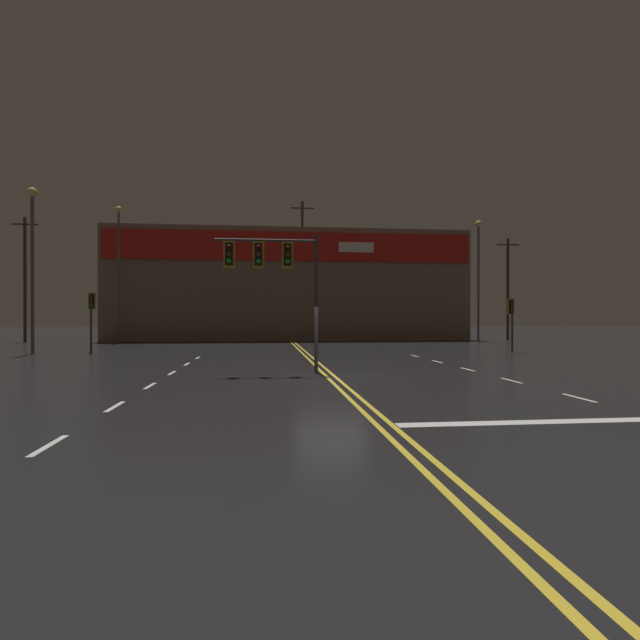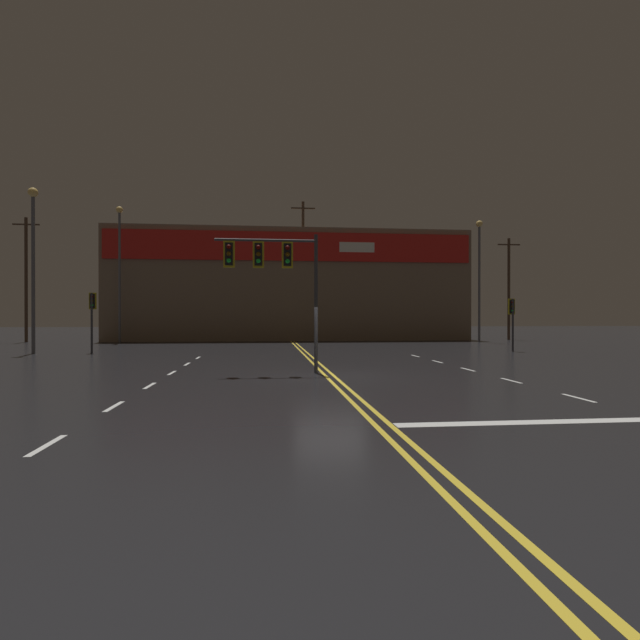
{
  "view_description": "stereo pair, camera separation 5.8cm",
  "coord_description": "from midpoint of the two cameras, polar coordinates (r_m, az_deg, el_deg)",
  "views": [
    {
      "loc": [
        -2.3,
        -17.59,
        2.1
      ],
      "look_at": [
        0.0,
        3.5,
        2.0
      ],
      "focal_mm": 28.0,
      "sensor_mm": 36.0,
      "label": 1
    },
    {
      "loc": [
        -2.24,
        -17.6,
        2.1
      ],
      "look_at": [
        0.0,
        3.5,
        2.0
      ],
      "focal_mm": 28.0,
      "sensor_mm": 36.0,
      "label": 2
    }
  ],
  "objects": [
    {
      "name": "traffic_signal_median",
      "position": [
        18.88,
        -5.57,
        6.33
      ],
      "size": [
        3.86,
        0.36,
        5.25
      ],
      "color": "#38383D",
      "rests_on": "ground"
    },
    {
      "name": "streetlight_far_left",
      "position": [
        45.45,
        -22.06,
        6.59
      ],
      "size": [
        0.56,
        0.56,
        11.46
      ],
      "color": "#59595E",
      "rests_on": "ground"
    },
    {
      "name": "utility_pole_row",
      "position": [
        45.51,
        -4.57,
        4.9
      ],
      "size": [
        45.78,
        0.26,
        12.68
      ],
      "color": "#4C3828",
      "rests_on": "ground"
    },
    {
      "name": "streetlight_near_right",
      "position": [
        45.28,
        17.62,
        5.94
      ],
      "size": [
        0.56,
        0.56,
        10.47
      ],
      "color": "#59595E",
      "rests_on": "ground"
    },
    {
      "name": "building_backdrop",
      "position": [
        49.68,
        -3.6,
        3.78
      ],
      "size": [
        33.29,
        10.23,
        10.26
      ],
      "color": "#7A6651",
      "rests_on": "ground"
    },
    {
      "name": "traffic_signal_corner_northwest",
      "position": [
        32.53,
        -24.69,
        1.19
      ],
      "size": [
        0.42,
        0.36,
        3.59
      ],
      "color": "#38383D",
      "rests_on": "ground"
    },
    {
      "name": "streetlight_median_approach",
      "position": [
        33.82,
        -30.07,
        7.14
      ],
      "size": [
        0.56,
        0.56,
        9.7
      ],
      "color": "#59595E",
      "rests_on": "ground"
    },
    {
      "name": "ground_plane",
      "position": [
        17.86,
        1.13,
        -6.48
      ],
      "size": [
        200.0,
        200.0,
        0.0
      ],
      "primitive_type": "plane",
      "color": "black"
    },
    {
      "name": "traffic_signal_corner_northeast",
      "position": [
        33.21,
        20.98,
        0.79
      ],
      "size": [
        0.42,
        0.36,
        3.29
      ],
      "color": "#38383D",
      "rests_on": "ground"
    },
    {
      "name": "road_markings",
      "position": [
        16.37,
        6.31,
        -7.09
      ],
      "size": [
        17.34,
        60.0,
        0.01
      ],
      "color": "gold",
      "rests_on": "ground"
    }
  ]
}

